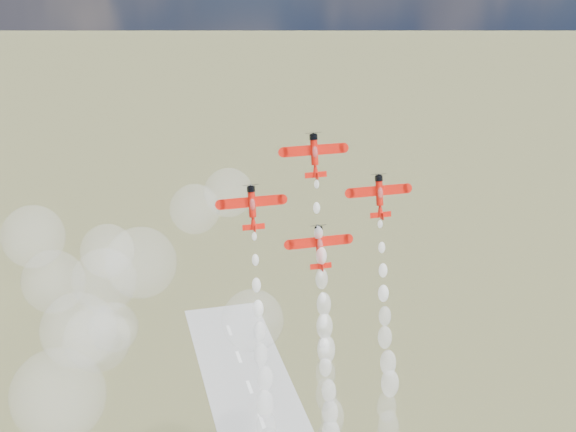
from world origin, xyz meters
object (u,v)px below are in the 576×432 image
(plane_left, at_px, (252,206))
(plane_right, at_px, (379,195))
(plane_slot, at_px, (320,246))
(plane_lead, at_px, (314,154))

(plane_left, bearing_deg, plane_right, 0.00)
(plane_left, xyz_separation_m, plane_slot, (13.32, -2.31, -9.03))
(plane_left, height_order, plane_right, same)
(plane_lead, distance_m, plane_slot, 18.65)
(plane_slot, bearing_deg, plane_left, 170.16)
(plane_right, bearing_deg, plane_slot, -170.16)
(plane_lead, height_order, plane_slot, plane_lead)
(plane_right, height_order, plane_slot, plane_right)
(plane_right, bearing_deg, plane_lead, 170.16)
(plane_lead, bearing_deg, plane_slot, -90.00)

